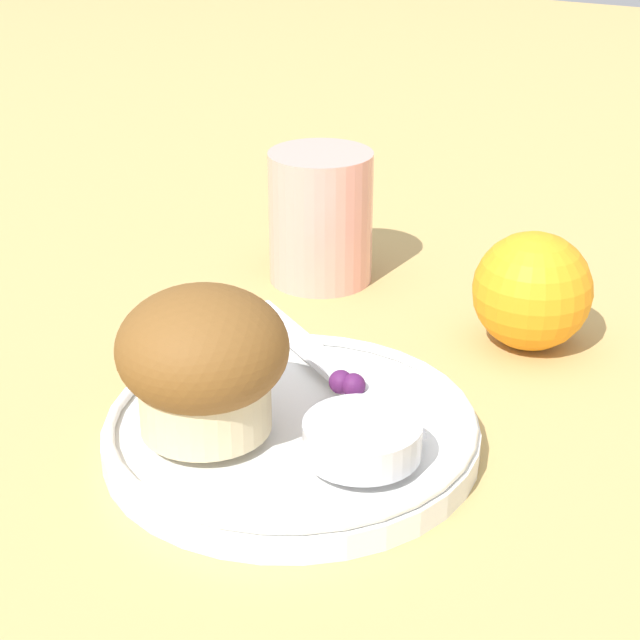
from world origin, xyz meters
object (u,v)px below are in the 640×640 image
at_px(orange_fruit, 532,291).
at_px(butter_knife, 327,364).
at_px(juice_glass, 321,217).
at_px(muffin, 203,361).

bearing_deg(orange_fruit, butter_knife, -122.93).
bearing_deg(butter_knife, juice_glass, 152.83).
xyz_separation_m(orange_fruit, juice_glass, (-0.17, 0.03, 0.01)).
xyz_separation_m(butter_knife, orange_fruit, (0.08, 0.12, 0.02)).
bearing_deg(butter_knife, orange_fruit, 89.66).
bearing_deg(orange_fruit, juice_glass, 170.05).
relative_size(muffin, juice_glass, 0.92).
height_order(muffin, butter_knife, muffin).
bearing_deg(muffin, juice_glass, 105.34).
xyz_separation_m(butter_knife, juice_glass, (-0.09, 0.15, 0.02)).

